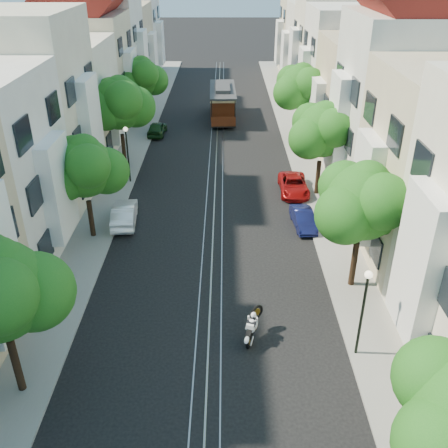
{
  "coord_description": "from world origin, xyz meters",
  "views": [
    {
      "loc": [
        0.71,
        -12.01,
        15.13
      ],
      "look_at": [
        0.67,
        11.59,
        2.2
      ],
      "focal_mm": 40.0,
      "sensor_mm": 36.0,
      "label": 1
    }
  ],
  "objects_px": {
    "lamp_west": "(127,146)",
    "tree_e_c": "(323,132)",
    "tree_e_d": "(301,88)",
    "parked_car_w_mid": "(124,214)",
    "parked_car_w_far": "(157,129)",
    "tree_w_c": "(120,104)",
    "parked_car_e_mid": "(303,219)",
    "parked_car_e_far": "(294,185)",
    "sportbike_rider": "(252,325)",
    "tree_w_b": "(85,169)",
    "tree_e_b": "(364,204)",
    "lamp_east": "(364,301)",
    "tree_w_d": "(142,78)",
    "cable_car": "(223,101)"
  },
  "relations": [
    {
      "from": "tree_w_b",
      "to": "parked_car_e_far",
      "type": "height_order",
      "value": "tree_w_b"
    },
    {
      "from": "tree_e_b",
      "to": "tree_e_d",
      "type": "height_order",
      "value": "tree_e_d"
    },
    {
      "from": "tree_e_b",
      "to": "lamp_west",
      "type": "distance_m",
      "value": 18.9
    },
    {
      "from": "tree_e_b",
      "to": "tree_e_c",
      "type": "height_order",
      "value": "tree_e_b"
    },
    {
      "from": "tree_e_d",
      "to": "parked_car_e_far",
      "type": "height_order",
      "value": "tree_e_d"
    },
    {
      "from": "sportbike_rider",
      "to": "lamp_east",
      "type": "bearing_deg",
      "value": 6.27
    },
    {
      "from": "parked_car_w_far",
      "to": "tree_w_c",
      "type": "bearing_deg",
      "value": 82.11
    },
    {
      "from": "tree_w_d",
      "to": "cable_car",
      "type": "relative_size",
      "value": 0.8
    },
    {
      "from": "sportbike_rider",
      "to": "parked_car_e_far",
      "type": "bearing_deg",
      "value": 95.31
    },
    {
      "from": "cable_car",
      "to": "lamp_east",
      "type": "bearing_deg",
      "value": -81.61
    },
    {
      "from": "cable_car",
      "to": "parked_car_e_mid",
      "type": "relative_size",
      "value": 2.46
    },
    {
      "from": "tree_e_b",
      "to": "tree_w_c",
      "type": "bearing_deg",
      "value": 131.99
    },
    {
      "from": "tree_e_d",
      "to": "parked_car_e_mid",
      "type": "xyz_separation_m",
      "value": [
        -1.66,
        -15.68,
        -4.32
      ]
    },
    {
      "from": "tree_e_b",
      "to": "parked_car_w_far",
      "type": "xyz_separation_m",
      "value": [
        -12.86,
        24.02,
        -4.11
      ]
    },
    {
      "from": "parked_car_w_mid",
      "to": "tree_w_d",
      "type": "bearing_deg",
      "value": -90.79
    },
    {
      "from": "tree_w_c",
      "to": "parked_car_e_mid",
      "type": "relative_size",
      "value": 2.15
    },
    {
      "from": "tree_w_d",
      "to": "parked_car_w_far",
      "type": "distance_m",
      "value": 5.2
    },
    {
      "from": "tree_e_d",
      "to": "sportbike_rider",
      "type": "height_order",
      "value": "tree_e_d"
    },
    {
      "from": "tree_w_c",
      "to": "lamp_west",
      "type": "xyz_separation_m",
      "value": [
        0.84,
        -2.98,
        -2.22
      ]
    },
    {
      "from": "tree_e_c",
      "to": "parked_car_w_far",
      "type": "relative_size",
      "value": 1.78
    },
    {
      "from": "parked_car_e_far",
      "to": "lamp_east",
      "type": "bearing_deg",
      "value": -87.02
    },
    {
      "from": "tree_w_b",
      "to": "tree_e_b",
      "type": "bearing_deg",
      "value": -19.15
    },
    {
      "from": "tree_w_b",
      "to": "tree_w_c",
      "type": "bearing_deg",
      "value": 90.0
    },
    {
      "from": "parked_car_w_mid",
      "to": "lamp_west",
      "type": "bearing_deg",
      "value": -88.74
    },
    {
      "from": "parked_car_e_mid",
      "to": "parked_car_e_far",
      "type": "bearing_deg",
      "value": 85.03
    },
    {
      "from": "lamp_east",
      "to": "tree_e_b",
      "type": "bearing_deg",
      "value": 79.07
    },
    {
      "from": "sportbike_rider",
      "to": "parked_car_w_far",
      "type": "relative_size",
      "value": 0.48
    },
    {
      "from": "tree_e_b",
      "to": "lamp_east",
      "type": "distance_m",
      "value": 5.41
    },
    {
      "from": "lamp_west",
      "to": "tree_e_c",
      "type": "bearing_deg",
      "value": -8.49
    },
    {
      "from": "tree_w_d",
      "to": "cable_car",
      "type": "height_order",
      "value": "tree_w_d"
    },
    {
      "from": "cable_car",
      "to": "parked_car_w_mid",
      "type": "xyz_separation_m",
      "value": [
        -6.1,
        -22.48,
        -1.18
      ]
    },
    {
      "from": "tree_w_b",
      "to": "parked_car_w_far",
      "type": "distance_m",
      "value": 19.45
    },
    {
      "from": "tree_e_c",
      "to": "parked_car_e_far",
      "type": "distance_m",
      "value": 4.36
    },
    {
      "from": "tree_w_c",
      "to": "tree_w_b",
      "type": "bearing_deg",
      "value": -90.0
    },
    {
      "from": "tree_e_b",
      "to": "parked_car_e_mid",
      "type": "distance_m",
      "value": 7.76
    },
    {
      "from": "tree_e_d",
      "to": "lamp_west",
      "type": "bearing_deg",
      "value": -146.5
    },
    {
      "from": "tree_e_d",
      "to": "parked_car_w_mid",
      "type": "xyz_separation_m",
      "value": [
        -12.86,
        -15.21,
        -4.21
      ]
    },
    {
      "from": "tree_e_c",
      "to": "tree_w_b",
      "type": "relative_size",
      "value": 1.04
    },
    {
      "from": "parked_car_w_mid",
      "to": "parked_car_w_far",
      "type": "height_order",
      "value": "parked_car_w_mid"
    },
    {
      "from": "tree_w_d",
      "to": "parked_car_w_mid",
      "type": "distance_m",
      "value": 20.65
    },
    {
      "from": "tree_e_b",
      "to": "parked_car_e_mid",
      "type": "bearing_deg",
      "value": 104.73
    },
    {
      "from": "tree_w_d",
      "to": "lamp_west",
      "type": "distance_m",
      "value": 14.11
    },
    {
      "from": "tree_e_d",
      "to": "parked_car_e_far",
      "type": "distance_m",
      "value": 11.63
    },
    {
      "from": "parked_car_e_far",
      "to": "parked_car_w_mid",
      "type": "bearing_deg",
      "value": -157.45
    },
    {
      "from": "tree_w_c",
      "to": "cable_car",
      "type": "relative_size",
      "value": 0.87
    },
    {
      "from": "tree_w_b",
      "to": "sportbike_rider",
      "type": "bearing_deg",
      "value": -44.8
    },
    {
      "from": "parked_car_w_mid",
      "to": "parked_car_e_mid",
      "type": "bearing_deg",
      "value": 172.46
    },
    {
      "from": "tree_e_d",
      "to": "parked_car_w_far",
      "type": "bearing_deg",
      "value": 171.07
    },
    {
      "from": "tree_e_b",
      "to": "tree_w_b",
      "type": "xyz_separation_m",
      "value": [
        -14.4,
        5.0,
        -0.34
      ]
    },
    {
      "from": "cable_car",
      "to": "parked_car_e_mid",
      "type": "distance_m",
      "value": 23.55
    }
  ]
}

